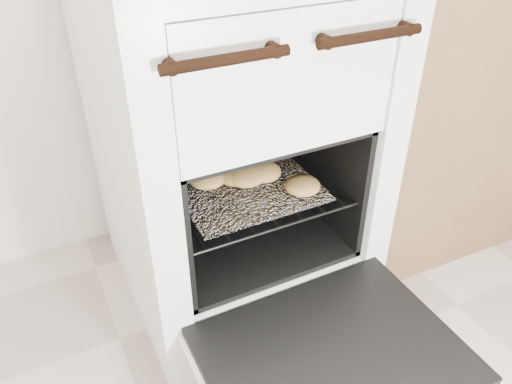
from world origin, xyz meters
TOP-DOWN VIEW (x-y plane):
  - stove at (0.08, 1.13)m, footprint 0.67×0.75m
  - oven_door at (0.08, 0.56)m, footprint 0.60×0.47m
  - oven_rack at (0.08, 1.05)m, footprint 0.49×0.47m
  - foil_sheet at (0.08, 1.03)m, footprint 0.38×0.33m
  - baked_rolls at (0.11, 1.06)m, footprint 0.34×0.34m
  - counter at (0.94, 1.18)m, footprint 0.99×0.68m

SIDE VIEW (x-z plane):
  - oven_door at x=0.08m, z-range 0.20..0.24m
  - oven_rack at x=0.08m, z-range 0.42..0.42m
  - foil_sheet at x=0.08m, z-range 0.42..0.43m
  - baked_rolls at x=0.11m, z-range 0.43..0.48m
  - counter at x=0.94m, z-range 0.00..0.98m
  - stove at x=0.08m, z-range -0.01..1.02m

